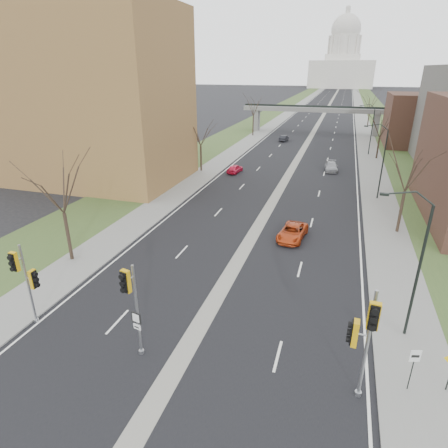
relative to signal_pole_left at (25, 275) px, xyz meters
The scene contains 28 objects.
ground 10.22m from the signal_pole_left, ahead, with size 700.00×700.00×0.00m, color black.
road_surface 150.02m from the signal_pole_left, 86.33° to the left, with size 20.00×600.00×0.01m, color black.
median_strip 150.02m from the signal_pole_left, 86.33° to the left, with size 1.20×600.00×0.02m, color gray.
sidewalk_right 151.26m from the signal_pole_left, 81.78° to the left, with size 4.00×600.00×0.12m, color gray.
sidewalk_left 149.73m from the signal_pole_left, 90.91° to the left, with size 4.00×600.00×0.12m, color gray.
grass_verge_right 152.23m from the signal_pole_left, 79.55° to the left, with size 8.00×600.00×0.10m, color #2F4620.
grass_verge_left 149.94m from the signal_pole_left, 93.21° to the left, with size 8.00×600.00×0.10m, color #2F4620.
apartment_building 34.72m from the signal_pole_left, 118.91° to the left, with size 25.00×16.00×22.00m, color olive.
commercial_block_far 76.52m from the signal_pole_left, 65.59° to the left, with size 14.00×14.00×10.00m, color #4B2D23.
pedestrian_bridge 80.26m from the signal_pole_left, 83.12° to the left, with size 34.00×3.00×6.45m.
capitol 320.17m from the signal_pole_left, 88.28° to the left, with size 48.00×42.00×55.75m.
streetlight_near 21.65m from the signal_pole_left, 15.39° to the left, with size 2.61×0.20×8.70m.
streetlight_mid 37.94m from the signal_pole_left, 56.95° to the left, with size 2.61×0.20×8.70m.
streetlight_far 61.34m from the signal_pole_left, 70.34° to the left, with size 2.61×0.20×8.70m.
tree_left_a 8.96m from the signal_pole_left, 113.83° to the left, with size 7.20×7.20×9.40m.
tree_left_b 37.92m from the signal_pole_left, 95.14° to the left, with size 6.75×6.75×8.81m.
tree_left_c 71.84m from the signal_pole_left, 92.71° to the left, with size 7.65×7.65×9.99m.
tree_right_a 31.48m from the signal_pole_left, 43.78° to the left, with size 7.20×7.20×9.40m.
tree_right_b 59.21m from the signal_pole_left, 67.53° to the left, with size 6.30×6.30×8.22m.
tree_right_c 97.40m from the signal_pole_left, 76.57° to the left, with size 7.65×7.65×9.99m.
signal_pole_left is the anchor object (origin of this frame).
signal_pole_median 7.37m from the signal_pole_left, ahead, with size 0.69×0.92×5.52m.
signal_pole_right 18.52m from the signal_pole_left, ahead, with size 1.03×1.08×5.90m.
speed_limit_sign 21.13m from the signal_pole_left, ahead, with size 0.50×0.17×2.37m.
car_left_near 38.52m from the signal_pole_left, 87.41° to the left, with size 1.47×3.66×1.25m, color red.
car_left_far 67.13m from the signal_pole_left, 86.08° to the left, with size 1.32×3.80×1.25m, color black.
car_right_near 21.93m from the signal_pole_left, 52.54° to the left, with size 2.14×4.65×1.29m, color #B23913.
car_right_mid 46.64m from the signal_pole_left, 70.57° to the left, with size 1.81×4.46×1.30m, color #94969B.
Camera 1 is at (7.00, -14.19, 14.53)m, focal length 30.00 mm.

